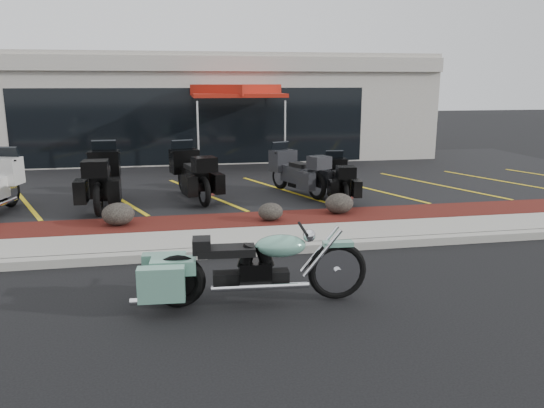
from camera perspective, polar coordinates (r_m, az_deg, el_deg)
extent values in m
plane|color=black|center=(8.57, -5.03, -7.53)|extent=(90.00, 90.00, 0.00)
cube|color=gray|center=(9.39, -5.58, -5.20)|extent=(24.00, 0.25, 0.15)
cube|color=gray|center=(10.06, -5.94, -3.97)|extent=(24.00, 1.20, 0.15)
cube|color=#39110D|center=(11.21, -6.45, -2.18)|extent=(24.00, 1.20, 0.16)
cube|color=black|center=(16.47, -7.85, 2.66)|extent=(26.00, 9.60, 0.15)
cube|color=#A8A398|center=(22.53, -8.83, 10.32)|extent=(18.00, 8.00, 4.00)
cube|color=black|center=(18.59, -8.35, 8.25)|extent=(12.00, 0.06, 2.60)
cube|color=#A8A398|center=(18.51, -8.57, 14.73)|extent=(18.00, 0.30, 0.50)
ellipsoid|color=black|center=(11.16, -16.22, -1.04)|extent=(0.65, 0.54, 0.46)
ellipsoid|color=black|center=(11.09, -0.16, -0.83)|extent=(0.53, 0.44, 0.37)
ellipsoid|color=black|center=(11.77, 7.24, 0.07)|extent=(0.63, 0.53, 0.45)
cone|color=red|center=(16.34, -8.39, 3.65)|extent=(0.43, 0.43, 0.46)
cylinder|color=silver|center=(17.34, -9.34, 7.17)|extent=(0.06, 0.06, 2.27)
cylinder|color=silver|center=(16.66, -0.22, 7.11)|extent=(0.06, 0.06, 2.27)
cylinder|color=silver|center=(19.97, -6.77, 8.00)|extent=(0.06, 0.06, 2.27)
cylinder|color=silver|center=(19.38, 1.19, 7.94)|extent=(0.06, 0.06, 2.27)
cube|color=#9C1A0E|center=(18.21, -3.85, 11.64)|extent=(3.81, 3.81, 0.12)
cube|color=#9C1A0E|center=(18.21, -3.86, 12.17)|extent=(2.89, 2.89, 0.35)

